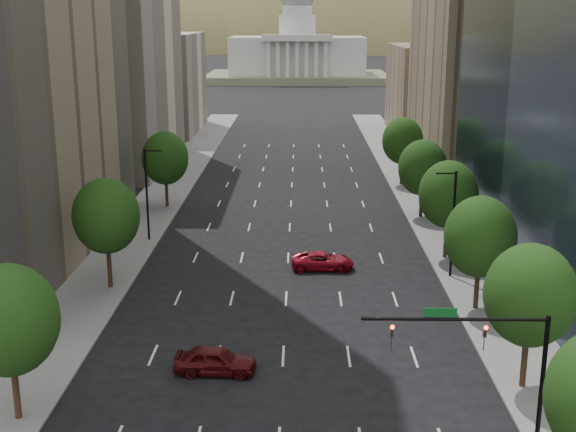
{
  "coord_description": "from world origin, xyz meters",
  "views": [
    {
      "loc": [
        1.01,
        -3.48,
        20.9
      ],
      "look_at": [
        0.23,
        44.63,
        8.0
      ],
      "focal_mm": 46.46,
      "sensor_mm": 36.0,
      "label": 1
    }
  ],
  "objects_px": {
    "traffic_signal": "(494,351)",
    "car_red_far": "(322,261)",
    "car_maroon": "(215,360)",
    "capitol": "(297,55)"
  },
  "relations": [
    {
      "from": "traffic_signal",
      "to": "car_red_far",
      "type": "xyz_separation_m",
      "value": [
        -7.55,
        26.97,
        -4.43
      ]
    },
    {
      "from": "traffic_signal",
      "to": "car_maroon",
      "type": "distance_m",
      "value": 16.99
    },
    {
      "from": "capitol",
      "to": "car_red_far",
      "type": "height_order",
      "value": "capitol"
    },
    {
      "from": "car_maroon",
      "to": "car_red_far",
      "type": "xyz_separation_m",
      "value": [
        7.03,
        19.39,
        -0.1
      ]
    },
    {
      "from": "traffic_signal",
      "to": "capitol",
      "type": "xyz_separation_m",
      "value": [
        -10.53,
        219.71,
        3.4
      ]
    },
    {
      "from": "car_red_far",
      "to": "capitol",
      "type": "bearing_deg",
      "value": 0.16
    },
    {
      "from": "traffic_signal",
      "to": "capitol",
      "type": "relative_size",
      "value": 0.15
    },
    {
      "from": "traffic_signal",
      "to": "car_maroon",
      "type": "bearing_deg",
      "value": 152.5
    },
    {
      "from": "traffic_signal",
      "to": "car_maroon",
      "type": "xyz_separation_m",
      "value": [
        -14.58,
        7.59,
        -4.33
      ]
    },
    {
      "from": "traffic_signal",
      "to": "car_red_far",
      "type": "distance_m",
      "value": 28.36
    }
  ]
}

